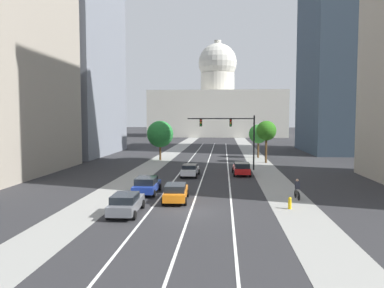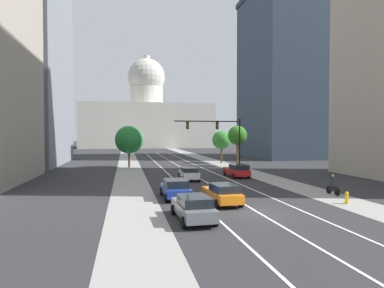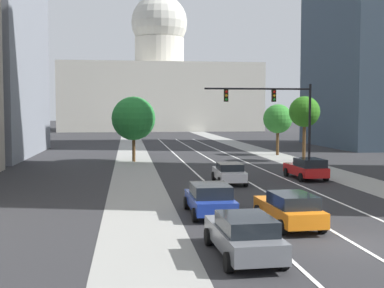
{
  "view_description": "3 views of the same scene",
  "coord_description": "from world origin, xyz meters",
  "px_view_note": "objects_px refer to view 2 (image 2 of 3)",
  "views": [
    {
      "loc": [
        2.35,
        -25.96,
        6.81
      ],
      "look_at": [
        -2.18,
        26.45,
        3.04
      ],
      "focal_mm": 34.09,
      "sensor_mm": 36.0,
      "label": 1
    },
    {
      "loc": [
        -8.39,
        -20.11,
        5.03
      ],
      "look_at": [
        0.11,
        22.48,
        3.8
      ],
      "focal_mm": 31.46,
      "sensor_mm": 36.0,
      "label": 2
    },
    {
      "loc": [
        -8.39,
        -17.43,
        4.98
      ],
      "look_at": [
        -2.71,
        26.57,
        2.03
      ],
      "focal_mm": 46.96,
      "sensor_mm": 36.0,
      "label": 3
    }
  ],
  "objects_px": {
    "capitol_building": "(147,119)",
    "street_tree_mid_right": "(221,140)",
    "cyclist": "(333,185)",
    "car_blue": "(175,188)",
    "car_orange": "(222,193)",
    "traffic_signal_mast": "(220,133)",
    "car_red": "(237,170)",
    "street_tree_near_left": "(129,140)",
    "street_tree_far_right": "(237,136)",
    "car_white": "(189,173)",
    "car_gray": "(193,207)",
    "fire_hydrant": "(347,198)"
  },
  "relations": [
    {
      "from": "car_red",
      "to": "street_tree_far_right",
      "type": "xyz_separation_m",
      "value": [
        4.31,
        12.47,
        4.04
      ]
    },
    {
      "from": "car_blue",
      "to": "traffic_signal_mast",
      "type": "xyz_separation_m",
      "value": [
        8.11,
        15.77,
        4.42
      ]
    },
    {
      "from": "car_orange",
      "to": "car_blue",
      "type": "height_order",
      "value": "car_blue"
    },
    {
      "from": "capitol_building",
      "to": "car_white",
      "type": "distance_m",
      "value": 97.67
    },
    {
      "from": "street_tree_far_right",
      "to": "street_tree_near_left",
      "type": "bearing_deg",
      "value": 173.55
    },
    {
      "from": "street_tree_mid_right",
      "to": "car_gray",
      "type": "bearing_deg",
      "value": -108.63
    },
    {
      "from": "capitol_building",
      "to": "street_tree_far_right",
      "type": "xyz_separation_m",
      "value": [
        8.83,
        -83.25,
        -6.24
      ]
    },
    {
      "from": "car_white",
      "to": "street_tree_near_left",
      "type": "distance_m",
      "value": 17.31
    },
    {
      "from": "traffic_signal_mast",
      "to": "fire_hydrant",
      "type": "xyz_separation_m",
      "value": [
        3.74,
        -20.32,
        -4.75
      ]
    },
    {
      "from": "cyclist",
      "to": "street_tree_far_right",
      "type": "distance_m",
      "value": 25.4
    },
    {
      "from": "car_white",
      "to": "street_tree_near_left",
      "type": "xyz_separation_m",
      "value": [
        -6.28,
        15.75,
        3.47
      ]
    },
    {
      "from": "car_blue",
      "to": "cyclist",
      "type": "distance_m",
      "value": 13.11
    },
    {
      "from": "capitol_building",
      "to": "car_orange",
      "type": "height_order",
      "value": "capitol_building"
    },
    {
      "from": "street_tree_near_left",
      "to": "street_tree_far_right",
      "type": "bearing_deg",
      "value": -6.45
    },
    {
      "from": "capitol_building",
      "to": "car_red",
      "type": "bearing_deg",
      "value": -87.3
    },
    {
      "from": "car_orange",
      "to": "street_tree_near_left",
      "type": "distance_m",
      "value": 29.48
    },
    {
      "from": "cyclist",
      "to": "street_tree_far_right",
      "type": "xyz_separation_m",
      "value": [
        0.28,
        25.08,
        4.0
      ]
    },
    {
      "from": "car_red",
      "to": "street_tree_mid_right",
      "type": "xyz_separation_m",
      "value": [
        3.79,
        19.55,
        3.25
      ]
    },
    {
      "from": "car_orange",
      "to": "traffic_signal_mast",
      "type": "xyz_separation_m",
      "value": [
        5.1,
        18.54,
        4.44
      ]
    },
    {
      "from": "fire_hydrant",
      "to": "car_orange",
      "type": "bearing_deg",
      "value": 168.6
    },
    {
      "from": "capitol_building",
      "to": "cyclist",
      "type": "bearing_deg",
      "value": -85.49
    },
    {
      "from": "fire_hydrant",
      "to": "street_tree_far_right",
      "type": "height_order",
      "value": "street_tree_far_right"
    },
    {
      "from": "capitol_building",
      "to": "street_tree_mid_right",
      "type": "relative_size",
      "value": 8.6
    },
    {
      "from": "capitol_building",
      "to": "car_gray",
      "type": "xyz_separation_m",
      "value": [
        -4.51,
        -114.2,
        -10.31
      ]
    },
    {
      "from": "car_red",
      "to": "traffic_signal_mast",
      "type": "bearing_deg",
      "value": 10.39
    },
    {
      "from": "car_gray",
      "to": "car_orange",
      "type": "bearing_deg",
      "value": -37.44
    },
    {
      "from": "car_red",
      "to": "traffic_signal_mast",
      "type": "distance_m",
      "value": 6.22
    },
    {
      "from": "traffic_signal_mast",
      "to": "street_tree_far_right",
      "type": "distance_m",
      "value": 9.71
    },
    {
      "from": "capitol_building",
      "to": "car_gray",
      "type": "distance_m",
      "value": 114.75
    },
    {
      "from": "street_tree_far_right",
      "to": "street_tree_mid_right",
      "type": "bearing_deg",
      "value": 94.19
    },
    {
      "from": "cyclist",
      "to": "car_blue",
      "type": "bearing_deg",
      "value": 81.29
    },
    {
      "from": "car_orange",
      "to": "cyclist",
      "type": "bearing_deg",
      "value": -83.33
    },
    {
      "from": "car_blue",
      "to": "car_white",
      "type": "bearing_deg",
      "value": -17.15
    },
    {
      "from": "traffic_signal_mast",
      "to": "street_tree_near_left",
      "type": "bearing_deg",
      "value": 138.56
    },
    {
      "from": "fire_hydrant",
      "to": "cyclist",
      "type": "height_order",
      "value": "cyclist"
    },
    {
      "from": "capitol_building",
      "to": "street_tree_mid_right",
      "type": "distance_m",
      "value": 76.94
    },
    {
      "from": "street_tree_near_left",
      "to": "street_tree_far_right",
      "type": "height_order",
      "value": "street_tree_far_right"
    },
    {
      "from": "capitol_building",
      "to": "cyclist",
      "type": "relative_size",
      "value": 28.56
    },
    {
      "from": "car_blue",
      "to": "street_tree_near_left",
      "type": "bearing_deg",
      "value": 6.67
    },
    {
      "from": "street_tree_far_right",
      "to": "car_blue",
      "type": "bearing_deg",
      "value": -119.11
    },
    {
      "from": "traffic_signal_mast",
      "to": "car_blue",
      "type": "bearing_deg",
      "value": -117.21
    },
    {
      "from": "car_red",
      "to": "street_tree_near_left",
      "type": "height_order",
      "value": "street_tree_near_left"
    },
    {
      "from": "capitol_building",
      "to": "street_tree_near_left",
      "type": "bearing_deg",
      "value": -95.47
    },
    {
      "from": "capitol_building",
      "to": "car_white",
      "type": "bearing_deg",
      "value": -90.89
    },
    {
      "from": "street_tree_mid_right",
      "to": "cyclist",
      "type": "bearing_deg",
      "value": -89.57
    },
    {
      "from": "car_red",
      "to": "street_tree_near_left",
      "type": "distance_m",
      "value": 19.21
    },
    {
      "from": "traffic_signal_mast",
      "to": "cyclist",
      "type": "height_order",
      "value": "traffic_signal_mast"
    },
    {
      "from": "traffic_signal_mast",
      "to": "cyclist",
      "type": "distance_m",
      "value": 18.15
    },
    {
      "from": "street_tree_mid_right",
      "to": "street_tree_near_left",
      "type": "relative_size",
      "value": 0.9
    },
    {
      "from": "car_orange",
      "to": "traffic_signal_mast",
      "type": "relative_size",
      "value": 0.53
    }
  ]
}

